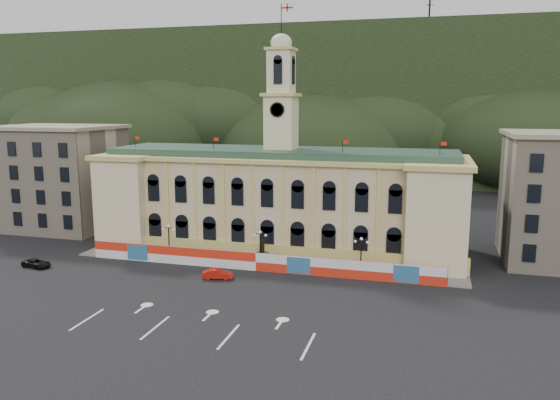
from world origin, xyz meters
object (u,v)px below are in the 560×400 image
(red_sedan, at_px, (218,274))
(black_suv, at_px, (36,263))
(statue, at_px, (262,256))
(lamp_center, at_px, (260,245))

(red_sedan, relative_size, black_suv, 0.94)
(statue, distance_m, red_sedan, 8.55)
(red_sedan, bearing_deg, black_suv, 80.78)
(lamp_center, bearing_deg, statue, 90.00)
(lamp_center, xyz_separation_m, red_sedan, (-3.74, -6.67, -2.42))
(black_suv, bearing_deg, red_sedan, -77.63)
(black_suv, bearing_deg, statue, -64.13)
(lamp_center, xyz_separation_m, black_suv, (-30.00, -8.67, -2.49))
(lamp_center, bearing_deg, black_suv, -163.87)
(black_suv, bearing_deg, lamp_center, -65.88)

